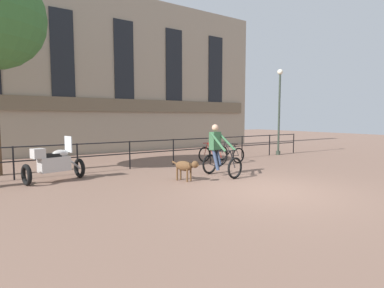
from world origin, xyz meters
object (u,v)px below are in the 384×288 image
Objects in this scene: dog at (186,166)px; parked_bicycle_near_lamp at (213,155)px; street_lamp at (279,107)px; cyclist_with_bike at (219,153)px; parked_bicycle_mid_left at (230,154)px; parked_motorcycle at (54,163)px.

parked_bicycle_near_lamp reaches higher than dog.
street_lamp is (4.65, 0.56, 2.09)m from parked_bicycle_near_lamp.
street_lamp reaches higher than dog.
cyclist_with_bike is 1.50× the size of parked_bicycle_mid_left.
dog is 0.23× the size of street_lamp.
cyclist_with_bike is 2.64m from parked_bicycle_near_lamp.
parked_bicycle_mid_left is at bearing 12.03° from dog.
street_lamp is (10.79, 0.79, 1.89)m from parked_motorcycle.
parked_motorcycle is 0.41× the size of street_lamp.
parked_motorcycle is at bearing -175.82° from street_lamp.
dog is at bearing -136.74° from parked_motorcycle.
parked_bicycle_mid_left is 0.26× the size of street_lamp.
parked_motorcycle is (-4.73, 1.97, -0.20)m from cyclist_with_bike.
parked_bicycle_mid_left is 4.30m from street_lamp.
cyclist_with_bike reaches higher than dog.
street_lamp is (6.06, 2.76, 1.69)m from cyclist_with_bike.
cyclist_with_bike is 1.67× the size of dog.
dog is 3.97m from parked_motorcycle.
dog is (-1.36, -0.13, -0.31)m from cyclist_with_bike.
parked_bicycle_mid_left is at bearing -171.39° from street_lamp.
cyclist_with_bike is at bearing -14.66° from dog.
parked_motorcycle is (-3.37, 2.10, 0.11)m from dog.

